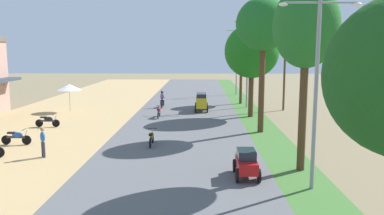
{
  "coord_description": "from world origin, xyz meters",
  "views": [
    {
      "loc": [
        1.24,
        -4.09,
        5.67
      ],
      "look_at": [
        0.7,
        20.99,
        1.94
      ],
      "focal_mm": 36.33,
      "sensor_mm": 36.0,
      "label": 1
    }
  ],
  "objects_px": {
    "pedestrian_on_shoulder": "(43,140)",
    "utility_pole_near": "(285,57)",
    "streetlamp_mid": "(247,58)",
    "motorbike_ahead_fourth": "(162,100)",
    "median_tree_fourth": "(252,51)",
    "parked_motorbike_fifth": "(17,137)",
    "parked_motorbike_sixth": "(48,120)",
    "median_tree_third": "(263,25)",
    "median_tree_second": "(306,27)",
    "car_van_yellow": "(201,101)",
    "streetlamp_far": "(237,57)",
    "vendor_umbrella": "(69,87)",
    "median_tree_fifth": "(241,55)",
    "motorbike_ahead_second": "(152,137)",
    "motorbike_ahead_third": "(159,112)",
    "streetlamp_near": "(316,82)",
    "car_hatchback_red": "(246,162)"
  },
  "relations": [
    {
      "from": "parked_motorbike_sixth",
      "to": "median_tree_third",
      "type": "distance_m",
      "value": 16.83
    },
    {
      "from": "pedestrian_on_shoulder",
      "to": "car_hatchback_red",
      "type": "height_order",
      "value": "pedestrian_on_shoulder"
    },
    {
      "from": "parked_motorbike_fifth",
      "to": "streetlamp_far",
      "type": "height_order",
      "value": "streetlamp_far"
    },
    {
      "from": "parked_motorbike_fifth",
      "to": "streetlamp_mid",
      "type": "distance_m",
      "value": 22.42
    },
    {
      "from": "vendor_umbrella",
      "to": "streetlamp_far",
      "type": "height_order",
      "value": "streetlamp_far"
    },
    {
      "from": "parked_motorbike_sixth",
      "to": "car_van_yellow",
      "type": "height_order",
      "value": "car_van_yellow"
    },
    {
      "from": "parked_motorbike_sixth",
      "to": "motorbike_ahead_second",
      "type": "bearing_deg",
      "value": -33.21
    },
    {
      "from": "parked_motorbike_sixth",
      "to": "streetlamp_mid",
      "type": "height_order",
      "value": "streetlamp_mid"
    },
    {
      "from": "median_tree_second",
      "to": "car_van_yellow",
      "type": "bearing_deg",
      "value": 104.8
    },
    {
      "from": "parked_motorbike_fifth",
      "to": "median_tree_fourth",
      "type": "height_order",
      "value": "median_tree_fourth"
    },
    {
      "from": "vendor_umbrella",
      "to": "utility_pole_near",
      "type": "relative_size",
      "value": 0.26
    },
    {
      "from": "parked_motorbike_sixth",
      "to": "motorbike_ahead_fourth",
      "type": "relative_size",
      "value": 1.0
    },
    {
      "from": "pedestrian_on_shoulder",
      "to": "motorbike_ahead_third",
      "type": "relative_size",
      "value": 0.9
    },
    {
      "from": "parked_motorbike_fifth",
      "to": "utility_pole_near",
      "type": "bearing_deg",
      "value": 36.93
    },
    {
      "from": "parked_motorbike_sixth",
      "to": "median_tree_third",
      "type": "relative_size",
      "value": 0.2
    },
    {
      "from": "streetlamp_near",
      "to": "car_hatchback_red",
      "type": "distance_m",
      "value": 4.66
    },
    {
      "from": "parked_motorbike_sixth",
      "to": "motorbike_ahead_third",
      "type": "bearing_deg",
      "value": 27.84
    },
    {
      "from": "car_van_yellow",
      "to": "motorbike_ahead_fourth",
      "type": "xyz_separation_m",
      "value": [
        -3.83,
        2.28,
        -0.17
      ]
    },
    {
      "from": "vendor_umbrella",
      "to": "median_tree_third",
      "type": "height_order",
      "value": "median_tree_third"
    },
    {
      "from": "vendor_umbrella",
      "to": "pedestrian_on_shoulder",
      "type": "bearing_deg",
      "value": -76.37
    },
    {
      "from": "pedestrian_on_shoulder",
      "to": "median_tree_fourth",
      "type": "height_order",
      "value": "median_tree_fourth"
    },
    {
      "from": "median_tree_second",
      "to": "streetlamp_mid",
      "type": "xyz_separation_m",
      "value": [
        -0.18,
        20.17,
        -1.77
      ]
    },
    {
      "from": "streetlamp_near",
      "to": "streetlamp_mid",
      "type": "xyz_separation_m",
      "value": [
        0.0,
        22.68,
        0.47
      ]
    },
    {
      "from": "utility_pole_near",
      "to": "car_hatchback_red",
      "type": "distance_m",
      "value": 21.18
    },
    {
      "from": "median_tree_fifth",
      "to": "streetlamp_mid",
      "type": "relative_size",
      "value": 0.8
    },
    {
      "from": "vendor_umbrella",
      "to": "motorbike_ahead_fourth",
      "type": "xyz_separation_m",
      "value": [
        8.25,
        2.63,
        -1.45
      ]
    },
    {
      "from": "car_van_yellow",
      "to": "motorbike_ahead_third",
      "type": "bearing_deg",
      "value": -135.55
    },
    {
      "from": "pedestrian_on_shoulder",
      "to": "utility_pole_near",
      "type": "xyz_separation_m",
      "value": [
        16.14,
        16.86,
        4.05
      ]
    },
    {
      "from": "car_hatchback_red",
      "to": "motorbike_ahead_third",
      "type": "bearing_deg",
      "value": 109.85
    },
    {
      "from": "streetlamp_near",
      "to": "streetlamp_mid",
      "type": "distance_m",
      "value": 22.68
    },
    {
      "from": "streetlamp_mid",
      "to": "utility_pole_near",
      "type": "bearing_deg",
      "value": -23.22
    },
    {
      "from": "parked_motorbike_sixth",
      "to": "motorbike_ahead_fourth",
      "type": "xyz_separation_m",
      "value": [
        7.47,
        9.85,
        0.3
      ]
    },
    {
      "from": "median_tree_fourth",
      "to": "motorbike_ahead_fourth",
      "type": "bearing_deg",
      "value": 147.98
    },
    {
      "from": "median_tree_fourth",
      "to": "utility_pole_near",
      "type": "height_order",
      "value": "utility_pole_near"
    },
    {
      "from": "median_tree_fourth",
      "to": "motorbike_ahead_second",
      "type": "distance_m",
      "value": 13.49
    },
    {
      "from": "parked_motorbike_sixth",
      "to": "median_tree_fourth",
      "type": "bearing_deg",
      "value": 17.41
    },
    {
      "from": "median_tree_third",
      "to": "streetlamp_far",
      "type": "distance_m",
      "value": 23.08
    },
    {
      "from": "streetlamp_mid",
      "to": "motorbike_ahead_fourth",
      "type": "bearing_deg",
      "value": -177.62
    },
    {
      "from": "median_tree_third",
      "to": "motorbike_ahead_second",
      "type": "bearing_deg",
      "value": -150.15
    },
    {
      "from": "streetlamp_near",
      "to": "median_tree_second",
      "type": "bearing_deg",
      "value": 85.9
    },
    {
      "from": "median_tree_third",
      "to": "motorbike_ahead_third",
      "type": "bearing_deg",
      "value": 144.12
    },
    {
      "from": "parked_motorbike_fifth",
      "to": "parked_motorbike_sixth",
      "type": "distance_m",
      "value": 5.39
    },
    {
      "from": "median_tree_second",
      "to": "median_tree_fifth",
      "type": "xyz_separation_m",
      "value": [
        -0.5,
        22.87,
        -1.57
      ]
    },
    {
      "from": "median_tree_fourth",
      "to": "streetlamp_mid",
      "type": "bearing_deg",
      "value": 86.9
    },
    {
      "from": "parked_motorbike_fifth",
      "to": "pedestrian_on_shoulder",
      "type": "xyz_separation_m",
      "value": [
        2.7,
        -2.7,
        0.41
      ]
    },
    {
      "from": "median_tree_third",
      "to": "car_hatchback_red",
      "type": "distance_m",
      "value": 11.9
    },
    {
      "from": "motorbike_ahead_third",
      "to": "car_van_yellow",
      "type": "bearing_deg",
      "value": 44.45
    },
    {
      "from": "median_tree_fifth",
      "to": "streetlamp_mid",
      "type": "xyz_separation_m",
      "value": [
        0.32,
        -2.7,
        -0.2
      ]
    },
    {
      "from": "streetlamp_mid",
      "to": "motorbike_ahead_second",
      "type": "xyz_separation_m",
      "value": [
        -7.43,
        -15.65,
        -4.32
      ]
    },
    {
      "from": "utility_pole_near",
      "to": "median_tree_third",
      "type": "bearing_deg",
      "value": -110.02
    }
  ]
}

